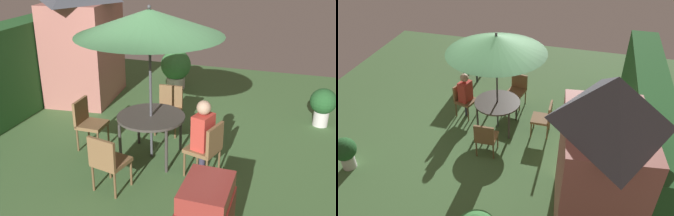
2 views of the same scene
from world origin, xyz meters
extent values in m
plane|color=#47703D|center=(0.00, 0.00, 0.00)|extent=(11.00, 11.00, 0.00)
cube|color=#28602D|center=(0.00, 3.50, 0.96)|extent=(5.72, 0.69, 1.93)
cube|color=#B26B60|center=(2.04, 2.57, 1.13)|extent=(1.95, 1.54, 2.26)
pyramid|color=#4C515B|center=(2.04, 2.57, 2.66)|extent=(2.07, 1.63, 0.81)
cube|color=brown|center=(1.97, 3.24, 0.88)|extent=(0.76, 0.12, 1.76)
cylinder|color=#47423D|center=(-0.21, 0.10, 0.75)|extent=(1.14, 1.14, 0.04)
cylinder|color=#3C3834|center=(-0.61, -0.30, 0.37)|extent=(0.05, 0.05, 0.73)
cylinder|color=#3C3834|center=(0.19, -0.30, 0.37)|extent=(0.05, 0.05, 0.73)
cylinder|color=#3C3834|center=(-0.61, 0.50, 0.37)|extent=(0.05, 0.05, 0.73)
cylinder|color=#3C3834|center=(0.19, 0.50, 0.37)|extent=(0.05, 0.05, 0.73)
cylinder|color=#4C4C51|center=(-0.21, 0.10, 1.26)|extent=(0.04, 0.04, 2.51)
cone|color=#2D5633|center=(-0.21, 0.10, 2.31)|extent=(2.32, 2.32, 0.40)
sphere|color=#4C4C51|center=(-0.21, 0.10, 2.54)|extent=(0.06, 0.06, 0.06)
cube|color=maroon|center=(-2.54, -1.37, 0.78)|extent=(0.71, 0.51, 0.45)
cube|color=maroon|center=(-2.54, -1.37, 1.10)|extent=(0.67, 0.48, 0.20)
cylinder|color=#262628|center=(-2.85, -1.58, 0.28)|extent=(0.06, 0.06, 0.55)
cylinder|color=#262628|center=(-2.23, -1.58, 0.28)|extent=(0.06, 0.06, 0.55)
cylinder|color=#262628|center=(-2.85, -1.16, 0.28)|extent=(0.06, 0.06, 0.55)
cylinder|color=#262628|center=(-2.23, -1.16, 0.28)|extent=(0.06, 0.06, 0.55)
cube|color=olive|center=(-0.50, -0.85, 0.45)|extent=(0.57, 0.57, 0.06)
cube|color=olive|center=(-0.56, -1.05, 0.68)|extent=(0.45, 0.18, 0.45)
cylinder|color=brown|center=(-0.74, -0.98, 0.23)|extent=(0.04, 0.04, 0.45)
cylinder|color=brown|center=(-0.36, -1.10, 0.23)|extent=(0.04, 0.04, 0.45)
cylinder|color=brown|center=(-0.63, -0.60, 0.23)|extent=(0.04, 0.04, 0.45)
cylinder|color=brown|center=(-0.25, -0.72, 0.23)|extent=(0.04, 0.04, 0.45)
cube|color=olive|center=(0.79, 0.13, 0.45)|extent=(0.47, 0.47, 0.06)
cube|color=olive|center=(1.00, 0.14, 0.68)|extent=(0.06, 0.46, 0.45)
cylinder|color=brown|center=(0.99, -0.06, 0.23)|extent=(0.04, 0.04, 0.45)
cylinder|color=brown|center=(0.98, 0.34, 0.23)|extent=(0.04, 0.04, 0.45)
cylinder|color=brown|center=(0.59, -0.07, 0.23)|extent=(0.04, 0.04, 0.45)
cylinder|color=brown|center=(0.58, 0.33, 0.23)|extent=(0.04, 0.04, 0.45)
cube|color=olive|center=(-0.22, 1.21, 0.45)|extent=(0.46, 0.46, 0.06)
cube|color=olive|center=(-0.22, 1.42, 0.68)|extent=(0.46, 0.05, 0.45)
cylinder|color=brown|center=(-0.02, 1.41, 0.23)|extent=(0.04, 0.04, 0.45)
cylinder|color=brown|center=(-0.42, 1.41, 0.23)|extent=(0.04, 0.04, 0.45)
cylinder|color=brown|center=(-0.02, 1.01, 0.23)|extent=(0.04, 0.04, 0.45)
cylinder|color=brown|center=(-0.42, 1.01, 0.23)|extent=(0.04, 0.04, 0.45)
cube|color=olive|center=(-1.28, 0.33, 0.45)|extent=(0.55, 0.55, 0.06)
cube|color=olive|center=(-1.49, 0.37, 0.68)|extent=(0.14, 0.46, 0.45)
cylinder|color=brown|center=(-1.43, 0.57, 0.23)|extent=(0.04, 0.04, 0.45)
cylinder|color=brown|center=(-1.52, 0.18, 0.23)|extent=(0.04, 0.04, 0.45)
cylinder|color=brown|center=(-1.04, 0.48, 0.23)|extent=(0.04, 0.04, 0.45)
cylinder|color=brown|center=(-1.13, 0.09, 0.23)|extent=(0.04, 0.04, 0.45)
cylinder|color=silver|center=(2.06, -2.69, 0.15)|extent=(0.29, 0.29, 0.30)
sphere|color=#235628|center=(2.06, -2.69, 0.52)|extent=(0.51, 0.51, 0.51)
cube|color=#CC3D33|center=(-0.50, -0.85, 0.76)|extent=(0.39, 0.33, 0.55)
sphere|color=tan|center=(-0.50, -0.85, 1.15)|extent=(0.22, 0.22, 0.22)
cylinder|color=#383347|center=(-0.50, -0.85, 0.24)|extent=(0.10, 0.10, 0.48)
camera|label=1|loc=(-5.85, -2.04, 3.40)|focal=42.43mm
camera|label=2|loc=(6.42, 2.09, 5.39)|focal=35.93mm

